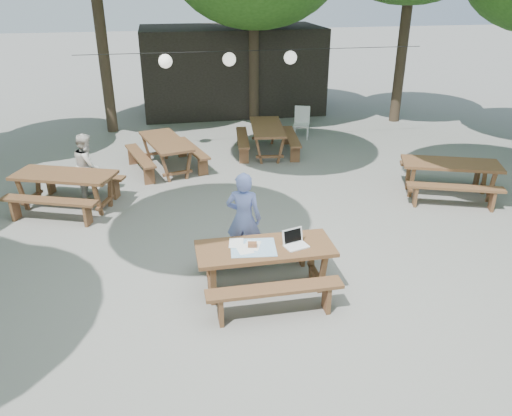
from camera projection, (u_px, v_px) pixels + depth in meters
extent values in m
plane|color=slate|center=(295.00, 260.00, 8.34)|extent=(80.00, 80.00, 0.00)
cube|color=black|center=(232.00, 69.00, 17.19)|extent=(6.00, 3.00, 2.80)
cube|color=brown|center=(265.00, 249.00, 7.24)|extent=(2.00, 0.80, 0.06)
cube|color=brown|center=(275.00, 289.00, 6.77)|extent=(1.90, 0.28, 0.05)
cube|color=brown|center=(257.00, 243.00, 7.93)|extent=(1.90, 0.28, 0.05)
cube|color=brown|center=(265.00, 271.00, 7.40)|extent=(1.70, 0.70, 0.69)
cube|color=brown|center=(64.00, 175.00, 9.92)|extent=(2.15, 1.44, 0.06)
cube|color=brown|center=(49.00, 201.00, 9.45)|extent=(1.88, 0.92, 0.05)
cube|color=brown|center=(82.00, 176.00, 10.61)|extent=(1.88, 0.92, 0.05)
cube|color=brown|center=(67.00, 192.00, 10.07)|extent=(1.84, 1.25, 0.69)
cube|color=brown|center=(451.00, 164.00, 10.51)|extent=(2.15, 1.44, 0.06)
cube|color=brown|center=(455.00, 187.00, 10.04)|extent=(1.88, 0.92, 0.05)
cube|color=brown|center=(444.00, 165.00, 11.20)|extent=(1.88, 0.92, 0.05)
cube|color=brown|center=(448.00, 180.00, 10.67)|extent=(1.84, 1.24, 0.69)
cube|color=brown|center=(166.00, 141.00, 11.96)|extent=(1.30, 2.14, 0.06)
cube|color=brown|center=(192.00, 148.00, 12.33)|extent=(0.77, 1.91, 0.05)
cube|color=brown|center=(140.00, 156.00, 11.81)|extent=(0.77, 1.91, 0.05)
cube|color=brown|center=(167.00, 156.00, 12.11)|extent=(1.13, 1.82, 0.69)
cube|color=brown|center=(267.00, 127.00, 13.08)|extent=(1.04, 2.08, 0.06)
cube|color=brown|center=(291.00, 137.00, 13.23)|extent=(0.51, 1.92, 0.05)
cube|color=brown|center=(243.00, 137.00, 13.15)|extent=(0.51, 1.92, 0.05)
cube|color=brown|center=(267.00, 141.00, 13.24)|extent=(0.90, 1.77, 0.69)
imported|color=#8091E9|center=(244.00, 218.00, 8.00)|extent=(0.66, 0.55, 1.57)
imported|color=silver|center=(88.00, 166.00, 10.48)|extent=(0.57, 0.71, 1.39)
cube|color=silver|center=(301.00, 125.00, 14.48)|extent=(0.56, 0.56, 0.04)
cube|color=silver|center=(302.00, 114.00, 14.55)|extent=(0.43, 0.19, 0.48)
cube|color=silver|center=(301.00, 132.00, 14.57)|extent=(0.54, 0.54, 0.38)
cube|color=white|center=(296.00, 246.00, 7.22)|extent=(0.38, 0.31, 0.02)
cube|color=white|center=(292.00, 236.00, 7.27)|extent=(0.33, 0.15, 0.23)
cube|color=black|center=(293.00, 236.00, 7.26)|extent=(0.28, 0.12, 0.19)
cube|color=#398AC3|center=(253.00, 248.00, 7.19)|extent=(0.71, 0.62, 0.01)
cube|color=white|center=(244.00, 249.00, 7.15)|extent=(0.25, 0.32, 0.00)
cube|color=white|center=(253.00, 245.00, 7.24)|extent=(0.30, 0.35, 0.00)
cube|color=white|center=(236.00, 243.00, 7.30)|extent=(0.26, 0.33, 0.00)
cube|color=brown|center=(252.00, 245.00, 7.19)|extent=(0.14, 0.11, 0.06)
cylinder|color=black|center=(256.00, 50.00, 12.67)|extent=(9.00, 0.02, 0.02)
sphere|color=white|center=(165.00, 61.00, 12.36)|extent=(0.34, 0.34, 0.34)
sphere|color=white|center=(229.00, 59.00, 12.64)|extent=(0.34, 0.34, 0.34)
sphere|color=white|center=(290.00, 58.00, 12.91)|extent=(0.34, 0.34, 0.34)
cylinder|color=#2D2319|center=(102.00, 39.00, 14.17)|extent=(0.32, 0.32, 5.39)
cylinder|color=#2D2319|center=(254.00, 41.00, 15.47)|extent=(0.32, 0.32, 5.00)
cylinder|color=#2D2319|center=(402.00, 50.00, 15.47)|extent=(0.32, 0.32, 4.45)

